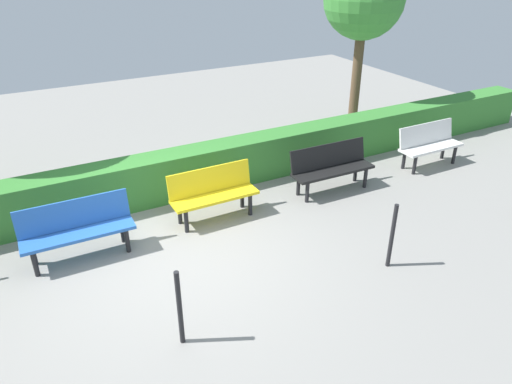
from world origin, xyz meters
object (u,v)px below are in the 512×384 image
at_px(bench_yellow, 213,192).
at_px(tree_near, 364,0).
at_px(bench_black, 331,166).
at_px(bench_white, 429,143).
at_px(bench_blue, 77,227).

relative_size(bench_yellow, tree_near, 0.37).
bearing_deg(bench_black, tree_near, -133.52).
xyz_separation_m(bench_white, tree_near, (-0.07, -2.53, 2.50)).
bearing_deg(bench_blue, bench_yellow, -176.75).
bearing_deg(bench_yellow, tree_near, -153.66).
relative_size(bench_white, bench_blue, 0.89).
xyz_separation_m(bench_white, bench_blue, (6.91, -0.03, 0.00)).
height_order(bench_white, bench_yellow, bench_yellow).
relative_size(bench_black, tree_near, 0.41).
distance_m(bench_black, bench_blue, 4.48).
relative_size(bench_black, bench_blue, 1.01).
relative_size(bench_blue, tree_near, 0.40).
distance_m(bench_white, bench_black, 2.43).
height_order(bench_black, tree_near, tree_near).
height_order(bench_blue, tree_near, tree_near).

